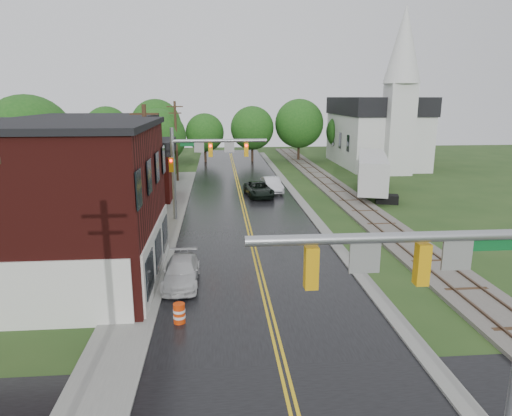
{
  "coord_description": "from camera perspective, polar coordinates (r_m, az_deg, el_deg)",
  "views": [
    {
      "loc": [
        -2.19,
        -8.07,
        9.46
      ],
      "look_at": [
        -0.14,
        16.23,
        3.5
      ],
      "focal_mm": 32.0,
      "sensor_mm": 36.0,
      "label": 1
    }
  ],
  "objects": [
    {
      "name": "curb_right",
      "position": [
        44.74,
        5.05,
        1.48
      ],
      "size": [
        0.8,
        70.0,
        0.12
      ],
      "primitive_type": "cube",
      "color": "gray",
      "rests_on": "ground"
    },
    {
      "name": "traffic_signal_near",
      "position": [
        12.39,
        23.04,
        -8.68
      ],
      "size": [
        7.34,
        0.3,
        7.2
      ],
      "color": "gray",
      "rests_on": "ground"
    },
    {
      "name": "railroad",
      "position": [
        45.73,
        10.75,
        1.69
      ],
      "size": [
        3.2,
        80.0,
        0.3
      ],
      "color": "#59544C",
      "rests_on": "ground"
    },
    {
      "name": "yellow_house",
      "position": [
        35.74,
        -19.04,
        2.89
      ],
      "size": [
        8.0,
        7.0,
        6.4
      ],
      "primitive_type": "cube",
      "color": "tan",
      "rests_on": "ground"
    },
    {
      "name": "utility_pole_b",
      "position": [
        30.78,
        -13.42,
        4.51
      ],
      "size": [
        1.8,
        0.28,
        9.0
      ],
      "color": "#382616",
      "rests_on": "ground"
    },
    {
      "name": "brick_building",
      "position": [
        25.81,
        -28.2,
        0.21
      ],
      "size": [
        14.3,
        10.3,
        8.3
      ],
      "color": "#47120F",
      "rests_on": "ground"
    },
    {
      "name": "tree_left_b",
      "position": [
        43.09,
        -26.35,
        7.35
      ],
      "size": [
        7.6,
        7.6,
        9.69
      ],
      "color": "black",
      "rests_on": "ground"
    },
    {
      "name": "utility_pole_c",
      "position": [
        52.48,
        -9.95,
        8.36
      ],
      "size": [
        1.8,
        0.28,
        9.0
      ],
      "color": "#382616",
      "rests_on": "ground"
    },
    {
      "name": "sedan_silver",
      "position": [
        46.39,
        1.99,
        2.91
      ],
      "size": [
        2.01,
        4.67,
        1.5
      ],
      "primitive_type": "imported",
      "rotation": [
        0.0,
        0.0,
        0.1
      ],
      "color": "silver",
      "rests_on": "ground"
    },
    {
      "name": "suv_dark",
      "position": [
        44.29,
        0.35,
        2.34
      ],
      "size": [
        2.87,
        5.29,
        1.41
      ],
      "primitive_type": "imported",
      "rotation": [
        0.0,
        0.0,
        0.11
      ],
      "color": "black",
      "rests_on": "ground"
    },
    {
      "name": "pickup_white",
      "position": [
        24.13,
        -9.31,
        -7.9
      ],
      "size": [
        1.81,
        4.4,
        1.27
      ],
      "primitive_type": "imported",
      "rotation": [
        0.0,
        0.0,
        -0.0
      ],
      "color": "silver",
      "rests_on": "ground"
    },
    {
      "name": "sidewalk_left",
      "position": [
        34.63,
        -11.3,
        -2.39
      ],
      "size": [
        2.4,
        50.0,
        0.12
      ],
      "primitive_type": "cube",
      "color": "gray",
      "rests_on": "ground"
    },
    {
      "name": "tree_left_c",
      "position": [
        49.61,
        -18.55,
        7.31
      ],
      "size": [
        6.0,
        6.0,
        7.65
      ],
      "color": "black",
      "rests_on": "ground"
    },
    {
      "name": "construction_barrel",
      "position": [
        20.27,
        -9.57,
        -12.87
      ],
      "size": [
        0.64,
        0.64,
        0.9
      ],
      "primitive_type": "cylinder",
      "rotation": [
        0.0,
        0.0,
        0.32
      ],
      "color": "red",
      "rests_on": "ground"
    },
    {
      "name": "traffic_signal_far",
      "position": [
        35.37,
        -6.9,
        6.35
      ],
      "size": [
        7.34,
        0.43,
        7.2
      ],
      "color": "gray",
      "rests_on": "ground"
    },
    {
      "name": "tree_left_e",
      "position": [
        54.57,
        -11.95,
        8.56
      ],
      "size": [
        6.4,
        6.4,
        8.16
      ],
      "color": "black",
      "rests_on": "ground"
    },
    {
      "name": "darkred_building",
      "position": [
        44.37,
        -14.93,
        3.86
      ],
      "size": [
        7.0,
        6.0,
        4.4
      ],
      "primitive_type": "cube",
      "color": "#3F0F0C",
      "rests_on": "ground"
    },
    {
      "name": "main_road",
      "position": [
        39.29,
        -1.49,
        -0.2
      ],
      "size": [
        10.0,
        90.0,
        0.02
      ],
      "primitive_type": "cube",
      "color": "black",
      "rests_on": "ground"
    },
    {
      "name": "church",
      "position": [
        65.76,
        15.14,
        10.11
      ],
      "size": [
        10.4,
        18.4,
        20.0
      ],
      "color": "silver",
      "rests_on": "ground"
    },
    {
      "name": "semi_trailer",
      "position": [
        46.94,
        14.31,
        4.51
      ],
      "size": [
        6.06,
        12.31,
        3.82
      ],
      "color": "black",
      "rests_on": "ground"
    }
  ]
}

